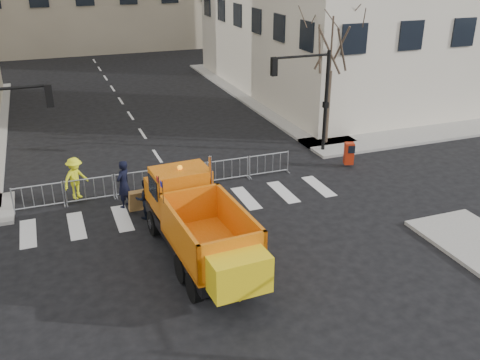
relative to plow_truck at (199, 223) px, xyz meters
name	(u,v)px	position (x,y,z in m)	size (l,w,h in m)	color
ground	(236,275)	(0.87, -1.28, -1.49)	(120.00, 120.00, 0.00)	black
sidewalk_back	(174,179)	(0.87, 7.22, -1.41)	(64.00, 5.00, 0.15)	gray
traffic_light_right	(326,103)	(9.37, 8.22, 1.21)	(0.18, 0.18, 5.40)	black
crowd_barriers	(162,179)	(0.12, 6.32, -0.94)	(12.60, 0.60, 1.10)	#9EA0A5
street_tree	(329,78)	(10.07, 9.22, 2.26)	(3.00, 3.00, 7.50)	#382B21
plow_truck	(199,223)	(0.00, 0.00, 0.00)	(2.95, 8.75, 3.35)	black
cop_a	(123,184)	(-1.71, 5.28, -0.46)	(0.75, 0.49, 2.06)	black
cop_b	(146,199)	(-1.07, 3.91, -0.64)	(0.82, 0.64, 1.69)	black
cop_c	(181,185)	(0.57, 4.52, -0.57)	(1.08, 0.45, 1.85)	black
worker	(75,178)	(-3.54, 6.50, -0.41)	(1.20, 0.69, 1.86)	yellow
newspaper_box	(349,153)	(9.52, 5.88, -0.79)	(0.45, 0.40, 1.10)	#B0260D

